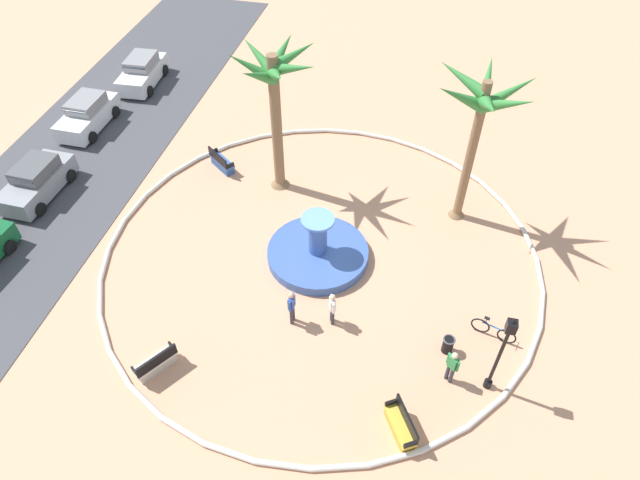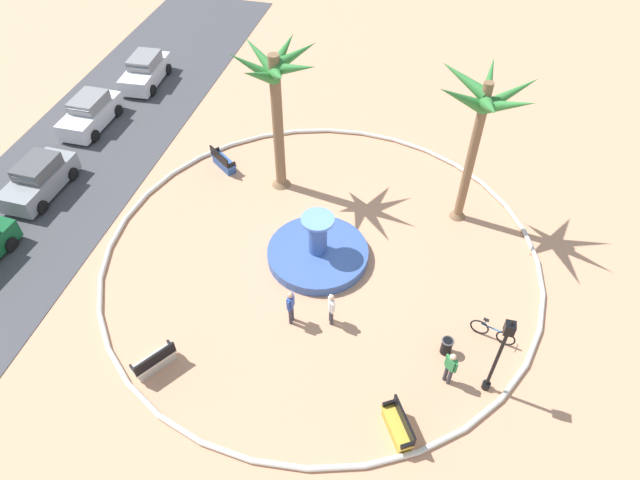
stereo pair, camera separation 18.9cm
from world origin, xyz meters
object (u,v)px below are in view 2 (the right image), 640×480
(bench_east, at_px, (155,362))
(bicycle_red_frame, at_px, (492,332))
(palm_tree_near_fountain, at_px, (276,88))
(lamppost, at_px, (500,351))
(fountain, at_px, (318,252))
(bench_north, at_px, (223,162))
(parked_car_third, at_px, (90,113))
(person_pedestrian_stroll, at_px, (331,307))
(person_cyclist_photo, at_px, (291,306))
(bench_west, at_px, (398,427))
(parked_car_second, at_px, (39,179))
(parked_car_rightmost, at_px, (145,71))
(person_cyclist_helmet, at_px, (450,367))
(trash_bin, at_px, (447,346))
(palm_tree_by_curb, at_px, (482,114))

(bench_east, distance_m, bicycle_red_frame, 12.33)
(palm_tree_near_fountain, relative_size, lamppost, 1.80)
(fountain, bearing_deg, palm_tree_near_fountain, 33.86)
(bench_east, xyz_separation_m, bench_north, (11.39, 1.73, 0.00))
(palm_tree_near_fountain, xyz_separation_m, lamppost, (-8.85, -10.04, -2.95))
(parked_car_third, bearing_deg, bicycle_red_frame, -112.71)
(person_pedestrian_stroll, bearing_deg, bench_north, 42.85)
(fountain, distance_m, person_cyclist_photo, 3.53)
(bench_west, xyz_separation_m, person_cyclist_photo, (3.47, 4.59, 0.61))
(parked_car_second, relative_size, parked_car_rightmost, 0.99)
(palm_tree_near_fountain, height_order, person_cyclist_helmet, palm_tree_near_fountain)
(bench_west, distance_m, trash_bin, 3.72)
(palm_tree_by_curb, bearing_deg, person_cyclist_helmet, -178.51)
(bench_east, height_order, parked_car_rightmost, parked_car_rightmost)
(lamppost, relative_size, parked_car_second, 0.96)
(person_cyclist_photo, relative_size, parked_car_rightmost, 0.41)
(bench_north, bearing_deg, trash_bin, -125.06)
(fountain, xyz_separation_m, parked_car_second, (1.00, 13.77, 0.46))
(bicycle_red_frame, bearing_deg, bench_north, 61.52)
(palm_tree_by_curb, height_order, person_cyclist_photo, palm_tree_by_curb)
(parked_car_second, xyz_separation_m, parked_car_third, (5.59, 0.54, 0.00))
(bench_east, xyz_separation_m, parked_car_rightmost, (18.03, 9.12, 0.43))
(bench_east, height_order, lamppost, lamppost)
(bicycle_red_frame, xyz_separation_m, parked_car_second, (3.44, 21.04, 0.40))
(palm_tree_by_curb, relative_size, bicycle_red_frame, 4.25)
(lamppost, distance_m, parked_car_third, 24.26)
(fountain, height_order, parked_car_rightmost, fountain)
(bench_west, bearing_deg, parked_car_rightmost, 44.20)
(bench_north, distance_m, parked_car_second, 8.60)
(bench_north, distance_m, parked_car_rightmost, 9.94)
(palm_tree_by_curb, height_order, trash_bin, palm_tree_by_curb)
(bench_east, distance_m, bench_north, 11.52)
(person_pedestrian_stroll, bearing_deg, lamppost, -103.80)
(trash_bin, height_order, person_cyclist_photo, person_cyclist_photo)
(person_cyclist_helmet, distance_m, person_cyclist_photo, 6.11)
(palm_tree_by_curb, bearing_deg, person_cyclist_photo, 142.35)
(palm_tree_by_curb, relative_size, person_cyclist_photo, 4.18)
(person_cyclist_photo, relative_size, parked_car_third, 0.42)
(fountain, relative_size, bench_north, 2.72)
(parked_car_rightmost, bearing_deg, parked_car_third, 169.92)
(person_cyclist_helmet, bearing_deg, fountain, 51.38)
(parked_car_rightmost, bearing_deg, lamppost, -127.84)
(person_cyclist_photo, height_order, person_pedestrian_stroll, person_cyclist_photo)
(palm_tree_near_fountain, xyz_separation_m, bench_west, (-11.20, -7.28, -4.89))
(bench_west, bearing_deg, parked_car_third, 54.14)
(trash_bin, distance_m, person_pedestrian_stroll, 4.42)
(person_cyclist_helmet, bearing_deg, parked_car_third, 60.81)
(bench_north, relative_size, person_pedestrian_stroll, 0.98)
(bench_west, distance_m, person_cyclist_helmet, 2.74)
(palm_tree_by_curb, distance_m, parked_car_third, 20.61)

